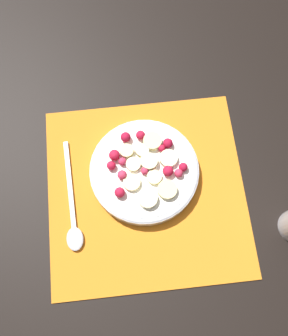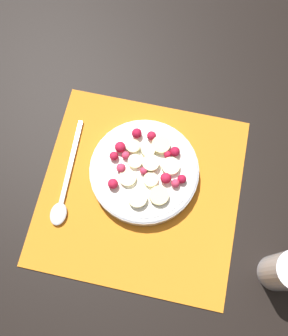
% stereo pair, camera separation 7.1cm
% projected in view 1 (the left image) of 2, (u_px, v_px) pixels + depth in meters
% --- Properties ---
extents(ground_plane, '(3.00, 3.00, 0.00)m').
position_uv_depth(ground_plane, '(146.00, 191.00, 0.74)').
color(ground_plane, black).
extents(placemat, '(0.38, 0.38, 0.01)m').
position_uv_depth(placemat, '(146.00, 191.00, 0.73)').
color(placemat, orange).
rests_on(placemat, ground_plane).
extents(fruit_bowl, '(0.21, 0.21, 0.05)m').
position_uv_depth(fruit_bowl, '(144.00, 170.00, 0.73)').
color(fruit_bowl, silver).
rests_on(fruit_bowl, placemat).
extents(spoon, '(0.03, 0.22, 0.01)m').
position_uv_depth(spoon, '(73.00, 218.00, 0.71)').
color(spoon, silver).
rests_on(spoon, placemat).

